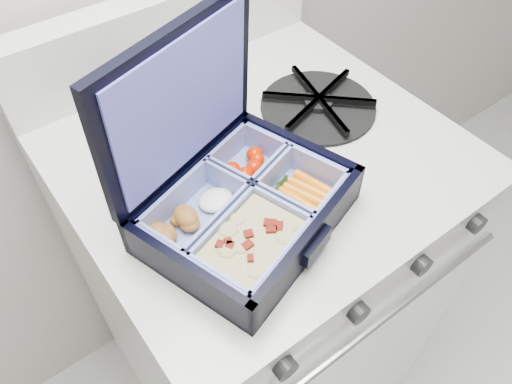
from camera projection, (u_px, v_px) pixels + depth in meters
stove at (254, 287)px, 1.02m from camera, size 0.54×0.54×0.80m
bento_box at (247, 209)px, 0.60m from camera, size 0.28×0.25×0.06m
burner_grate at (319, 101)px, 0.76m from camera, size 0.22×0.22×0.03m
burner_grate_rear at (156, 128)px, 0.72m from camera, size 0.25×0.25×0.02m
fork at (241, 134)px, 0.72m from camera, size 0.10×0.16×0.01m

